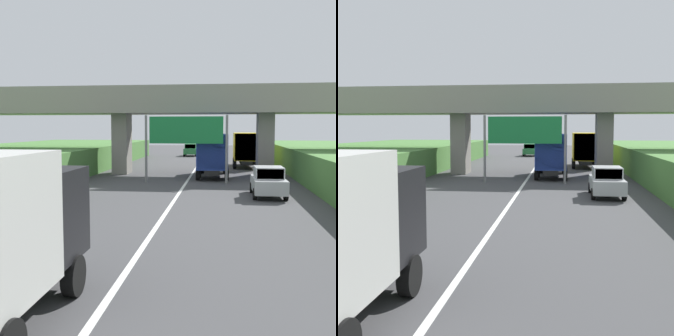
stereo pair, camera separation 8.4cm
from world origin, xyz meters
TOP-DOWN VIEW (x-y plane):
  - lane_centre_stripe at (0.00, 28.87)m, footprint 0.20×97.73m
  - overpass_bridge at (0.00, 36.08)m, footprint 40.00×4.80m
  - overhead_highway_sign at (0.00, 29.99)m, footprint 5.88×0.18m
  - truck_yellow at (4.82, 43.66)m, footprint 2.44×7.30m
  - truck_blue at (1.82, 34.16)m, footprint 2.44×7.30m
  - car_green at (-1.88, 60.57)m, footprint 1.86×4.10m
  - car_silver at (5.16, 24.52)m, footprint 1.86×4.10m
  - construction_barrel_4 at (-6.60, 18.31)m, footprint 0.57×0.57m

SIDE VIEW (x-z plane):
  - lane_centre_stripe at x=0.00m, z-range 0.00..0.01m
  - construction_barrel_4 at x=-6.60m, z-range 0.01..0.91m
  - car_green at x=-1.88m, z-range 0.00..1.72m
  - car_silver at x=5.16m, z-range 0.00..1.72m
  - truck_yellow at x=4.82m, z-range 0.21..3.65m
  - truck_blue at x=1.82m, z-range 0.21..3.65m
  - overhead_highway_sign at x=0.00m, z-range 1.09..5.90m
  - overpass_bridge at x=0.00m, z-range 1.80..9.11m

